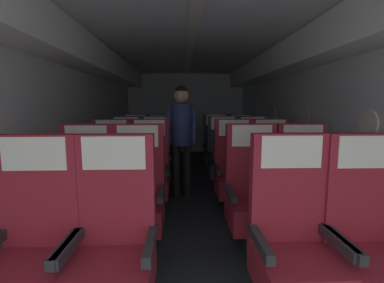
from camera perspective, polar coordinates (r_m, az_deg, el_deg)
name	(u,v)px	position (r m, az deg, el deg)	size (l,w,h in m)	color
ground	(191,199)	(3.96, -0.19, -12.04)	(3.48, 8.17, 0.02)	#23282D
fuselage_shell	(190,84)	(3.99, -0.32, 12.19)	(3.36, 7.82, 2.25)	silver
seat_a_left_window	(33,251)	(1.93, -30.63, -19.40)	(0.50, 0.48, 1.15)	#38383D
seat_a_left_aisle	(114,249)	(1.77, -16.24, -21.07)	(0.50, 0.48, 1.15)	#38383D
seat_a_right_aisle	(370,246)	(2.05, 33.59, -17.96)	(0.50, 0.48, 1.15)	#38383D
seat_a_right_window	(293,246)	(1.85, 20.60, -19.96)	(0.50, 0.48, 1.15)	#38383D
seat_b_left_window	(86,199)	(2.67, -21.56, -11.27)	(0.50, 0.48, 1.15)	#38383D
seat_b_left_aisle	(138,198)	(2.56, -11.42, -11.68)	(0.50, 0.48, 1.15)	#38383D
seat_b_right_aisle	(304,196)	(2.77, 22.62, -10.65)	(0.50, 0.48, 1.15)	#38383D
seat_b_right_window	(253,197)	(2.61, 12.73, -11.37)	(0.50, 0.48, 1.15)	#38383D
seat_c_left_window	(111,174)	(3.47, -16.71, -6.70)	(0.50, 0.48, 1.15)	#38383D
seat_c_left_aisle	(150,174)	(3.40, -8.97, -6.75)	(0.50, 0.48, 1.15)	#38383D
seat_c_right_aisle	(271,173)	(3.55, 16.42, -6.36)	(0.50, 0.48, 1.15)	#38383D
seat_c_right_window	(234,173)	(3.42, 8.95, -6.65)	(0.50, 0.48, 1.15)	#38383D
seat_d_left_window	(126,160)	(4.32, -13.74, -3.77)	(0.50, 0.48, 1.15)	#38383D
seat_d_left_aisle	(156,160)	(4.24, -7.61, -3.83)	(0.50, 0.48, 1.15)	#38383D
seat_d_right_aisle	(253,159)	(4.39, 12.86, -3.56)	(0.50, 0.48, 1.15)	#38383D
seat_d_right_window	(223,159)	(4.28, 6.65, -3.72)	(0.50, 0.48, 1.15)	#38383D
seat_e_left_window	(136,150)	(5.18, -11.82, -1.83)	(0.50, 0.48, 1.15)	#38383D
seat_e_left_aisle	(161,150)	(5.10, -6.68, -1.86)	(0.50, 0.48, 1.15)	#38383D
seat_e_right_aisle	(241,150)	(5.22, 10.38, -1.71)	(0.50, 0.48, 1.15)	#38383D
seat_e_right_window	(216,150)	(5.14, 5.18, -1.77)	(0.50, 0.48, 1.15)	#38383D
flight_attendant	(182,129)	(3.86, -2.21, 2.61)	(0.43, 0.28, 1.60)	black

